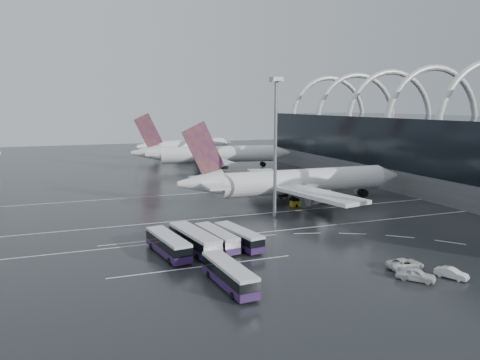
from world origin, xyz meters
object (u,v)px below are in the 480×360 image
object	(u,v)px
van_curve_c	(451,273)
gse_cart_belly_d	(359,191)
bus_row_near_a	(168,244)
gse_cart_belly_e	(286,188)
bus_row_near_b	(194,240)
floodlight_mast	(276,130)
bus_row_near_d	(238,237)
gse_cart_belly_a	(350,200)
gse_cart_belly_c	(295,204)
airliner_gate_b	(210,155)
bus_row_near_c	(216,238)
gse_cart_belly_b	(322,188)
van_curve_a	(405,264)
airliner_gate_c	(185,146)
van_curve_b	(416,274)
airliner_main	(293,182)
bus_row_far_b	(229,274)

from	to	relation	value
van_curve_c	gse_cart_belly_d	world-z (taller)	van_curve_c
bus_row_near_a	gse_cart_belly_e	distance (m)	61.53
bus_row_near_b	floodlight_mast	bearing A→B (deg)	-61.96
bus_row_near_d	gse_cart_belly_d	bearing A→B (deg)	-66.04
gse_cart_belly_a	gse_cart_belly_c	world-z (taller)	gse_cart_belly_c
floodlight_mast	gse_cart_belly_e	bearing A→B (deg)	59.28
airliner_gate_b	bus_row_near_a	size ratio (longest dim) A/B	4.43
bus_row_near_c	bus_row_near_d	size ratio (longest dim) A/B	0.99
gse_cart_belly_c	gse_cart_belly_e	world-z (taller)	gse_cart_belly_e
bus_row_near_d	gse_cart_belly_b	world-z (taller)	bus_row_near_d
van_curve_a	gse_cart_belly_c	distance (m)	43.84
airliner_gate_c	bus_row_near_c	distance (m)	138.93
gse_cart_belly_b	gse_cart_belly_c	xyz separation A→B (m)	(-16.50, -15.95, 0.08)
airliner_gate_c	gse_cart_belly_c	distance (m)	111.96
airliner_gate_c	bus_row_near_c	size ratio (longest dim) A/B	4.14
bus_row_near_c	gse_cart_belly_b	world-z (taller)	bus_row_near_c
bus_row_near_a	van_curve_b	xyz separation A→B (m)	(29.15, -22.68, -0.89)
van_curve_c	gse_cart_belly_d	xyz separation A→B (m)	(24.16, 56.37, -0.06)
bus_row_near_a	bus_row_near_c	world-z (taller)	bus_row_near_a
airliner_gate_b	van_curve_a	world-z (taller)	airliner_gate_b
airliner_gate_c	van_curve_a	size ratio (longest dim) A/B	9.31
gse_cart_belly_c	gse_cart_belly_d	xyz separation A→B (m)	(23.00, 7.54, 0.04)
airliner_gate_c	floodlight_mast	world-z (taller)	floodlight_mast
bus_row_near_a	gse_cart_belly_a	bearing A→B (deg)	-72.73
van_curve_c	airliner_main	bearing A→B (deg)	61.62
van_curve_b	bus_row_near_b	bearing A→B (deg)	96.05
airliner_gate_c	gse_cart_belly_c	size ratio (longest dim) A/B	22.71
bus_row_near_a	gse_cart_belly_b	world-z (taller)	bus_row_near_a
bus_row_far_b	bus_row_near_a	bearing A→B (deg)	12.03
bus_row_near_a	van_curve_a	world-z (taller)	bus_row_near_a
bus_row_near_a	bus_row_near_c	xyz separation A→B (m)	(8.39, 1.13, -0.14)
bus_row_near_b	van_curve_c	distance (m)	38.46
airliner_gate_b	airliner_gate_c	distance (m)	42.93
airliner_gate_c	van_curve_c	distance (m)	160.78
gse_cart_belly_a	gse_cart_belly_d	size ratio (longest dim) A/B	0.93
gse_cart_belly_d	gse_cart_belly_c	bearing A→B (deg)	-161.85
van_curve_a	airliner_gate_c	bearing A→B (deg)	2.94
van_curve_c	van_curve_a	bearing A→B (deg)	97.94
airliner_main	gse_cart_belly_c	bearing A→B (deg)	-107.84
bus_row_near_b	gse_cart_belly_a	size ratio (longest dim) A/B	6.45
bus_row_near_a	bus_row_near_d	world-z (taller)	bus_row_near_a
airliner_gate_b	bus_row_far_b	size ratio (longest dim) A/B	4.67
van_curve_b	gse_cart_belly_e	size ratio (longest dim) A/B	2.12
bus_row_near_c	gse_cart_belly_d	size ratio (longest dim) A/B	5.11
bus_row_near_a	gse_cart_belly_a	distance (m)	55.72
van_curve_a	gse_cart_belly_c	xyz separation A→B (m)	(4.65, 43.60, -0.15)
airliner_gate_b	van_curve_c	world-z (taller)	airliner_gate_b
airliner_gate_b	van_curve_c	size ratio (longest dim) A/B	13.62
bus_row_near_b	gse_cart_belly_b	distance (m)	62.78
bus_row_near_a	gse_cart_belly_d	size ratio (longest dim) A/B	5.56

